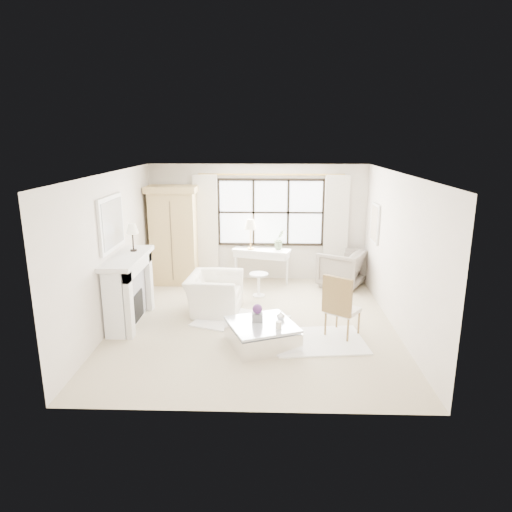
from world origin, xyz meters
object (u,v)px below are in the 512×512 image
object	(u,v)px
console_table	(261,266)
coffee_table	(262,335)
armoire	(174,235)
club_armchair	(214,293)

from	to	relation	value
console_table	coffee_table	xyz separation A→B (m)	(0.07, -3.30, -0.22)
console_table	coffee_table	world-z (taller)	console_table
armoire	coffee_table	xyz separation A→B (m)	(2.06, -3.23, -0.96)
armoire	club_armchair	size ratio (longest dim) A/B	2.01
club_armchair	armoire	bearing A→B (deg)	37.16
coffee_table	club_armchair	bearing A→B (deg)	101.17
console_table	club_armchair	world-z (taller)	console_table
console_table	coffee_table	distance (m)	3.31
armoire	coffee_table	world-z (taller)	armoire
club_armchair	coffee_table	size ratio (longest dim) A/B	0.86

